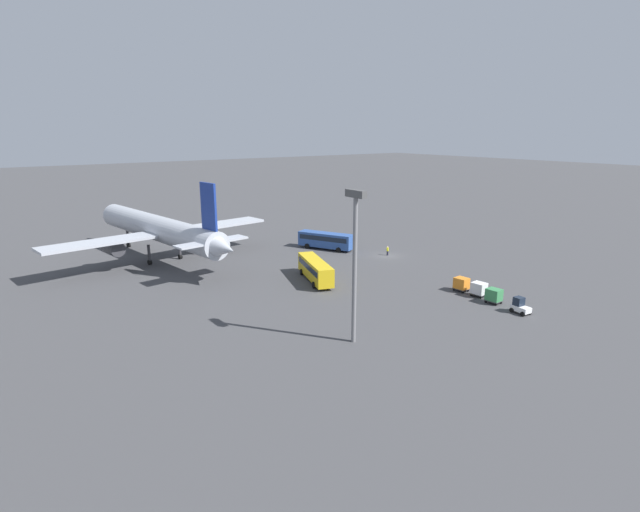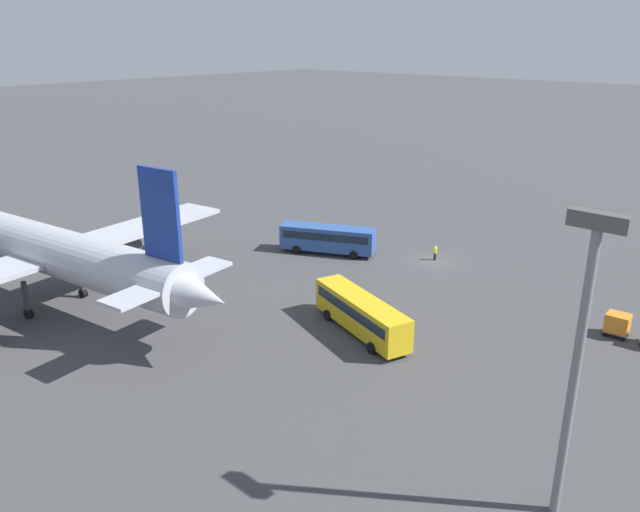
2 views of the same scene
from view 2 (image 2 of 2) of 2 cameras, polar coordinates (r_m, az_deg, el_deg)
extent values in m
plane|color=#424244|center=(73.62, 10.40, -0.47)|extent=(600.00, 600.00, 0.00)
cylinder|color=#B2B7C1|center=(65.15, -24.51, 0.87)|extent=(39.84, 9.59, 4.54)
cone|color=#B2B7C1|center=(49.11, -11.20, -3.51)|extent=(6.38, 4.81, 4.09)
cube|color=#B2B7C1|center=(69.99, -15.77, 2.65)|extent=(7.44, 18.72, 0.44)
cube|color=navy|center=(49.52, -14.40, 3.69)|extent=(3.97, 0.87, 7.26)
cube|color=#B2B7C1|center=(50.95, -13.58, -2.27)|extent=(4.26, 12.06, 0.28)
cylinder|color=#38383D|center=(69.69, -17.99, 1.08)|extent=(5.03, 3.09, 2.50)
cylinder|color=#38383D|center=(63.49, -25.27, -3.67)|extent=(0.50, 0.50, 3.63)
cylinder|color=black|center=(64.00, -25.09, -4.79)|extent=(0.96, 0.61, 0.90)
cylinder|color=#38383D|center=(66.34, -20.98, -2.09)|extent=(0.50, 0.50, 3.63)
cylinder|color=black|center=(66.82, -20.84, -3.18)|extent=(0.96, 0.61, 0.90)
cube|color=#2D5199|center=(74.58, 0.72, 1.65)|extent=(11.40, 7.28, 2.83)
cube|color=#192333|center=(74.43, 0.72, 2.01)|extent=(10.60, 6.93, 0.91)
cylinder|color=black|center=(74.70, -2.17, 0.56)|extent=(1.03, 0.70, 1.00)
cylinder|color=black|center=(77.26, -1.51, 1.22)|extent=(1.03, 0.70, 1.00)
cylinder|color=black|center=(72.88, 3.06, 0.05)|extent=(1.03, 0.70, 1.00)
cylinder|color=black|center=(75.51, 3.57, 0.75)|extent=(1.03, 0.70, 1.00)
cube|color=gold|center=(54.80, 3.78, -5.24)|extent=(11.97, 6.28, 2.86)
cube|color=#192333|center=(54.59, 3.80, -4.76)|extent=(11.09, 6.00, 0.92)
cylinder|color=black|center=(57.59, 0.67, -5.43)|extent=(1.04, 0.61, 1.00)
cylinder|color=black|center=(58.82, 2.90, -4.89)|extent=(1.04, 0.61, 1.00)
cylinder|color=black|center=(52.03, 4.72, -8.39)|extent=(1.04, 0.61, 1.00)
cylinder|color=black|center=(53.40, 7.09, -7.71)|extent=(1.04, 0.61, 1.00)
cylinder|color=#1E1E2D|center=(73.89, 10.46, -0.05)|extent=(0.32, 0.32, 0.85)
cylinder|color=yellow|center=(73.64, 10.49, 0.50)|extent=(0.38, 0.38, 0.65)
sphere|color=tan|center=(73.50, 10.52, 0.83)|extent=(0.24, 0.24, 0.24)
cube|color=#38383D|center=(60.56, 25.45, -6.26)|extent=(2.10, 1.80, 0.10)
cube|color=orange|center=(60.22, 25.56, -5.53)|extent=(2.00, 1.72, 1.60)
cylinder|color=black|center=(60.20, 24.57, -6.51)|extent=(0.37, 0.14, 0.36)
cylinder|color=black|center=(61.35, 24.87, -6.07)|extent=(0.37, 0.14, 0.36)
cylinder|color=black|center=(59.96, 25.97, -6.84)|extent=(0.37, 0.14, 0.36)
cylinder|color=black|center=(61.11, 26.25, -6.39)|extent=(0.37, 0.14, 0.36)
cylinder|color=slate|center=(34.92, 22.18, -10.60)|extent=(0.50, 0.50, 16.32)
cube|color=#4C4C4C|center=(31.72, 24.14, 2.96)|extent=(2.80, 0.70, 0.80)
camera|label=1|loc=(31.51, 137.34, -17.63)|focal=28.00mm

